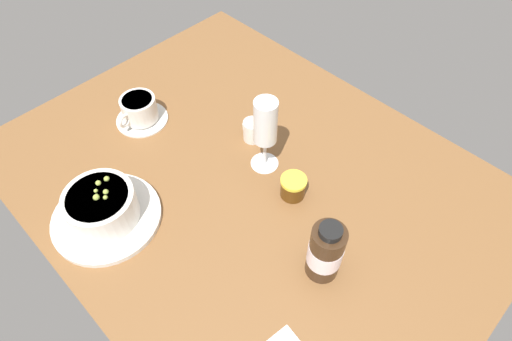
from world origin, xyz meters
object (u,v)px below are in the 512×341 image
porridge_bowl (103,208)px  coffee_cup (140,110)px  wine_glass (267,126)px  sauce_bottle_brown (325,252)px  creamer_jug (252,130)px  jam_jar (293,187)px

porridge_bowl → coffee_cup: 29.43cm
wine_glass → sauce_bottle_brown: bearing=-23.8°
coffee_cup → wine_glass: bearing=19.6°
coffee_cup → creamer_jug: 28.42cm
creamer_jug → sauce_bottle_brown: sauce_bottle_brown is taller
sauce_bottle_brown → porridge_bowl: bearing=-149.8°
wine_glass → jam_jar: size_ratio=3.34×
coffee_cup → jam_jar: coffee_cup is taller
wine_glass → sauce_bottle_brown: wine_glass is taller
porridge_bowl → coffee_cup: bearing=130.2°
porridge_bowl → jam_jar: size_ratio=4.00×
porridge_bowl → coffee_cup: size_ratio=1.68×
wine_glass → jam_jar: bearing=-11.3°
jam_jar → sauce_bottle_brown: (15.72, -9.33, 4.12)cm
sauce_bottle_brown → coffee_cup: bearing=-179.9°
coffee_cup → jam_jar: (42.09, 9.43, -0.67)cm
jam_jar → wine_glass: bearing=168.7°
coffee_cup → sauce_bottle_brown: 57.91cm
porridge_bowl → coffee_cup: porridge_bowl is taller
jam_jar → sauce_bottle_brown: sauce_bottle_brown is taller
coffee_cup → wine_glass: wine_glass is taller
coffee_cup → jam_jar: bearing=12.6°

